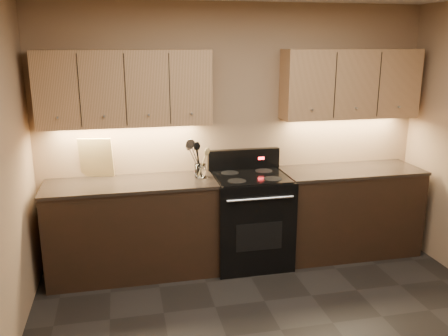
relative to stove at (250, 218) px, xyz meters
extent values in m
cube|color=#997C5A|center=(-0.08, 0.32, 0.82)|extent=(4.00, 0.04, 2.60)
cube|color=black|center=(-1.18, 0.02, -0.03)|extent=(1.60, 0.60, 0.90)
cube|color=#332820|center=(-1.18, 0.02, 0.44)|extent=(1.62, 0.62, 0.03)
cube|color=black|center=(1.10, 0.02, -0.03)|extent=(1.44, 0.60, 0.90)
cube|color=#332820|center=(1.10, 0.02, 0.44)|extent=(1.46, 0.62, 0.03)
cube|color=black|center=(0.00, -0.01, -0.02)|extent=(0.76, 0.65, 0.92)
cube|color=black|center=(0.00, -0.01, 0.45)|extent=(0.70, 0.60, 0.01)
cube|color=black|center=(0.00, 0.28, 0.55)|extent=(0.76, 0.07, 0.22)
cube|color=red|center=(0.18, 0.24, 0.56)|extent=(0.06, 0.00, 0.03)
cylinder|color=silver|center=(0.00, -0.35, 0.32)|extent=(0.65, 0.02, 0.02)
cube|color=black|center=(0.00, -0.33, -0.07)|extent=(0.46, 0.00, 0.28)
cylinder|color=black|center=(-0.18, -0.16, 0.45)|extent=(0.18, 0.18, 0.00)
cylinder|color=black|center=(0.18, -0.16, 0.45)|extent=(0.18, 0.18, 0.00)
cylinder|color=black|center=(-0.18, 0.14, 0.45)|extent=(0.18, 0.18, 0.00)
cylinder|color=black|center=(0.18, 0.14, 0.45)|extent=(0.18, 0.18, 0.00)
cube|color=tan|center=(-1.18, 0.17, 1.32)|extent=(1.60, 0.30, 0.70)
cube|color=tan|center=(1.10, 0.17, 1.32)|extent=(1.44, 0.30, 0.70)
cube|color=#B2B5BA|center=(-1.38, 0.31, 0.64)|extent=(0.08, 0.01, 0.12)
cylinder|color=white|center=(-0.50, 0.06, 0.52)|extent=(0.12, 0.12, 0.13)
cylinder|color=white|center=(-0.50, 0.06, 0.46)|extent=(0.11, 0.11, 0.02)
cube|color=tan|center=(-1.49, 0.27, 0.65)|extent=(0.33, 0.16, 0.40)
camera|label=1|loc=(-1.23, -4.37, 1.74)|focal=38.00mm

